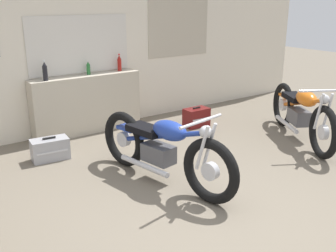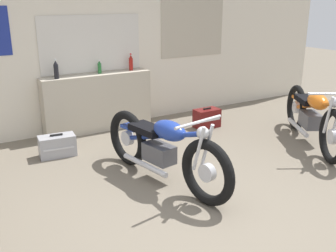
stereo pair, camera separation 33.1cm
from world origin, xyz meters
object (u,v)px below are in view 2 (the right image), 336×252
bottle_center (131,63)px  hard_case_darkred (207,118)px  motorcycle_orange (313,115)px  bottle_leftmost (56,70)px  motorcycle_blue (163,148)px  hard_case_silver (57,146)px  bottle_left_center (100,67)px

bottle_center → hard_case_darkred: (0.96, -0.82, -0.88)m
motorcycle_orange → bottle_center: bearing=129.3°
motorcycle_orange → bottle_leftmost: bearing=145.0°
motorcycle_orange → motorcycle_blue: bearing=179.7°
bottle_leftmost → motorcycle_blue: bottle_leftmost is taller
motorcycle_blue → hard_case_silver: (-0.83, 1.41, -0.27)m
hard_case_darkred → bottle_leftmost: bearing=161.4°
bottle_left_center → bottle_center: (0.55, 0.00, 0.03)m
motorcycle_blue → bottle_left_center: bearing=86.6°
bottle_left_center → hard_case_silver: 1.52m
bottle_leftmost → bottle_center: size_ratio=1.07×
bottle_left_center → motorcycle_blue: size_ratio=0.10×
hard_case_darkred → bottle_left_center: bearing=151.5°
bottle_center → motorcycle_orange: bearing=-50.7°
bottle_left_center → hard_case_silver: size_ratio=0.43×
bottle_center → hard_case_silver: bearing=-152.2°
hard_case_darkred → hard_case_silver: size_ratio=0.83×
bottle_center → motorcycle_blue: bottle_center is taller
motorcycle_orange → motorcycle_blue: 2.49m
motorcycle_blue → hard_case_silver: bearing=120.6°
bottle_leftmost → hard_case_silver: bottle_leftmost is taller
bottle_left_center → motorcycle_orange: 3.29m
motorcycle_orange → hard_case_silver: 3.63m
bottle_left_center → hard_case_darkred: bearing=-28.5°
hard_case_darkred → hard_case_silver: hard_case_darkred is taller
motorcycle_orange → hard_case_darkred: bearing=121.4°
bottle_center → hard_case_silver: 1.93m
bottle_left_center → hard_case_darkred: (1.51, -0.82, -0.85)m
motorcycle_blue → hard_case_darkred: size_ratio=4.98×
bottle_leftmost → motorcycle_blue: (0.57, -2.13, -0.62)m
bottle_leftmost → hard_case_silver: size_ratio=0.59×
motorcycle_blue → bottle_leftmost: bearing=105.0°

